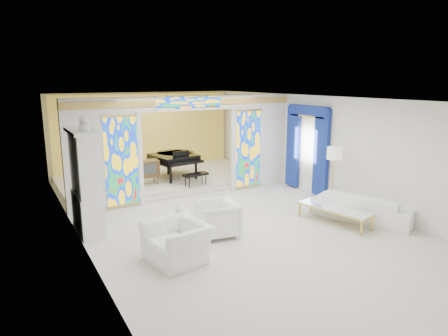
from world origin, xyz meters
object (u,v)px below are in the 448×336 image
china_cabinet (86,182)px  sofa (364,207)px  coffee_table (335,209)px  armchair_right (217,219)px  grand_piano (175,158)px  tv_console (148,169)px  armchair_left (177,242)px

china_cabinet → sofa: bearing=-23.1°
coffee_table → armchair_right: bearing=165.7°
sofa → grand_piano: grand_piano is taller
grand_piano → tv_console: 1.24m
armchair_right → armchair_left: bearing=-51.3°
coffee_table → grand_piano: bearing=107.0°
sofa → coffee_table: (-0.85, 0.16, 0.03)m
armchair_left → armchair_right: size_ratio=1.34×
armchair_left → armchair_right: armchair_right is taller
coffee_table → tv_console: tv_console is taller
sofa → tv_console: (-3.75, 5.45, 0.33)m
armchair_left → grand_piano: grand_piano is taller
grand_piano → armchair_left: bearing=-120.8°
armchair_left → coffee_table: size_ratio=0.60×
armchair_left → tv_console: size_ratio=1.53×
armchair_right → coffee_table: size_ratio=0.45×
china_cabinet → armchair_left: 2.85m
coffee_table → grand_piano: size_ratio=0.74×
china_cabinet → sofa: china_cabinet is taller
sofa → coffee_table: 0.86m
armchair_left → coffee_table: (4.14, -0.01, 0.00)m
china_cabinet → tv_console: bearing=49.3°
grand_piano → china_cabinet: bearing=-145.7°
china_cabinet → armchair_right: 3.12m
china_cabinet → armchair_right: china_cabinet is taller
sofa → grand_piano: bearing=0.9°
armchair_left → coffee_table: bearing=79.6°
armchair_left → sofa: 4.99m
coffee_table → tv_console: (-2.90, 5.29, 0.30)m
china_cabinet → grand_piano: (3.56, 3.28, -0.32)m
armchair_left → armchair_right: (1.28, 0.72, 0.02)m
armchair_right → grand_piano: size_ratio=0.33×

